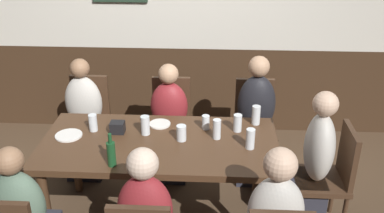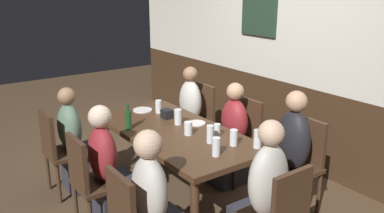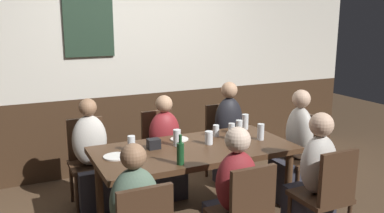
% 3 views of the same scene
% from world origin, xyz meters
% --- Properties ---
extents(ground_plane, '(12.00, 12.00, 0.00)m').
position_xyz_m(ground_plane, '(0.00, 0.00, 0.00)').
color(ground_plane, '#4C3826').
extents(wall_back, '(6.40, 0.13, 2.60)m').
position_xyz_m(wall_back, '(-0.00, 1.65, 1.30)').
color(wall_back, '#3D2819').
rests_on(wall_back, ground_plane).
extents(dining_table, '(1.79, 0.87, 0.74)m').
position_xyz_m(dining_table, '(0.00, 0.00, 0.66)').
color(dining_table, '#472D1C').
rests_on(dining_table, ground_plane).
extents(chair_mid_far, '(0.40, 0.40, 0.88)m').
position_xyz_m(chair_mid_far, '(0.00, 0.85, 0.50)').
color(chair_mid_far, '#422B1C').
rests_on(chair_mid_far, ground_plane).
extents(chair_mid_near, '(0.40, 0.40, 0.88)m').
position_xyz_m(chair_mid_near, '(0.00, -0.85, 0.50)').
color(chair_mid_near, '#422B1C').
rests_on(chair_mid_near, ground_plane).
extents(chair_left_near, '(0.40, 0.40, 0.88)m').
position_xyz_m(chair_left_near, '(-0.79, -0.85, 0.50)').
color(chair_left_near, '#422B1C').
rests_on(chair_left_near, ground_plane).
extents(chair_right_far, '(0.40, 0.40, 0.88)m').
position_xyz_m(chair_right_far, '(0.79, 0.85, 0.50)').
color(chair_right_far, '#422B1C').
rests_on(chair_right_far, ground_plane).
extents(chair_left_far, '(0.40, 0.40, 0.88)m').
position_xyz_m(chair_left_far, '(-0.79, 0.85, 0.50)').
color(chair_left_far, '#422B1C').
rests_on(chair_left_far, ground_plane).
extents(person_mid_far, '(0.34, 0.37, 1.09)m').
position_xyz_m(person_mid_far, '(-0.00, 0.69, 0.45)').
color(person_mid_far, '#2D2D38').
rests_on(person_mid_far, ground_plane).
extents(person_mid_near, '(0.34, 0.37, 1.11)m').
position_xyz_m(person_mid_near, '(0.00, -0.69, 0.47)').
color(person_mid_near, '#2D2D38').
rests_on(person_mid_near, ground_plane).
extents(person_left_near, '(0.34, 0.37, 1.10)m').
position_xyz_m(person_left_near, '(-0.79, -0.69, 0.46)').
color(person_left_near, '#2D2D38').
rests_on(person_left_near, ground_plane).
extents(person_right_far, '(0.34, 0.37, 1.18)m').
position_xyz_m(person_right_far, '(0.79, 0.69, 0.50)').
color(person_right_far, '#2D2D38').
rests_on(person_right_far, ground_plane).
extents(person_head_east, '(0.37, 0.34, 1.18)m').
position_xyz_m(person_head_east, '(1.15, 0.00, 0.50)').
color(person_head_east, '#2D2D38').
rests_on(person_head_east, ground_plane).
extents(person_left_far, '(0.34, 0.37, 1.12)m').
position_xyz_m(person_left_far, '(-0.79, 0.69, 0.47)').
color(person_left_far, '#2D2D38').
rests_on(person_left_far, ground_plane).
extents(beer_glass_tall, '(0.07, 0.07, 0.14)m').
position_xyz_m(beer_glass_tall, '(-0.54, 0.15, 0.80)').
color(beer_glass_tall, silver).
rests_on(beer_glass_tall, dining_table).
extents(tumbler_short, '(0.07, 0.07, 0.16)m').
position_xyz_m(tumbler_short, '(0.68, -0.06, 0.81)').
color(tumbler_short, silver).
rests_on(tumbler_short, dining_table).
extents(highball_clear, '(0.06, 0.06, 0.11)m').
position_xyz_m(highball_clear, '(0.34, 0.22, 0.79)').
color(highball_clear, silver).
rests_on(highball_clear, dining_table).
extents(pint_glass_amber, '(0.07, 0.07, 0.14)m').
position_xyz_m(pint_glass_amber, '(0.60, 0.20, 0.80)').
color(pint_glass_amber, silver).
rests_on(pint_glass_amber, dining_table).
extents(beer_glass_half, '(0.06, 0.06, 0.16)m').
position_xyz_m(beer_glass_half, '(0.43, 0.07, 0.81)').
color(beer_glass_half, silver).
rests_on(beer_glass_half, dining_table).
extents(tumbler_water, '(0.07, 0.07, 0.16)m').
position_xyz_m(tumbler_water, '(0.75, 0.33, 0.81)').
color(tumbler_water, silver).
rests_on(tumbler_water, dining_table).
extents(pint_glass_stout, '(0.07, 0.07, 0.15)m').
position_xyz_m(pint_glass_stout, '(-0.12, 0.11, 0.81)').
color(pint_glass_stout, silver).
rests_on(pint_glass_stout, dining_table).
extents(pint_glass_pale, '(0.08, 0.08, 0.12)m').
position_xyz_m(pint_glass_pale, '(0.17, 0.03, 0.80)').
color(pint_glass_pale, silver).
rests_on(pint_glass_pale, dining_table).
extents(beer_bottle_green, '(0.06, 0.06, 0.25)m').
position_xyz_m(beer_bottle_green, '(-0.28, -0.34, 0.84)').
color(beer_bottle_green, '#194723').
rests_on(beer_bottle_green, dining_table).
extents(plate_white_large, '(0.21, 0.21, 0.01)m').
position_xyz_m(plate_white_large, '(-0.71, 0.05, 0.75)').
color(plate_white_large, white).
rests_on(plate_white_large, dining_table).
extents(plate_white_small, '(0.17, 0.17, 0.01)m').
position_xyz_m(plate_white_small, '(-0.03, 0.27, 0.75)').
color(plate_white_small, white).
rests_on(plate_white_small, dining_table).
extents(condiment_caddy, '(0.11, 0.09, 0.09)m').
position_xyz_m(condiment_caddy, '(-0.34, 0.12, 0.79)').
color(condiment_caddy, black).
rests_on(condiment_caddy, dining_table).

